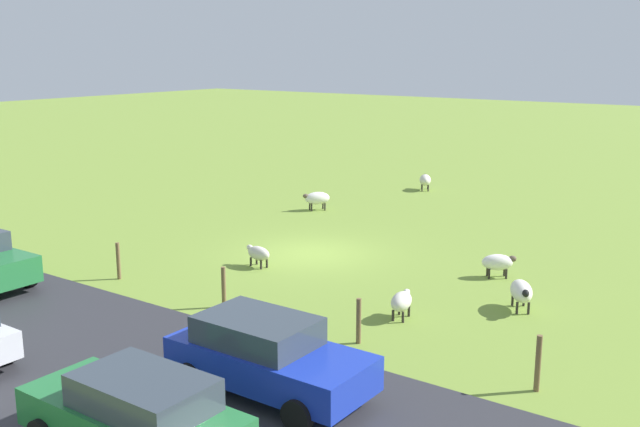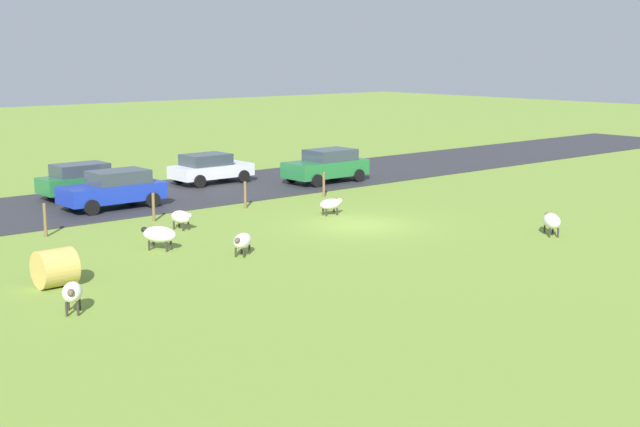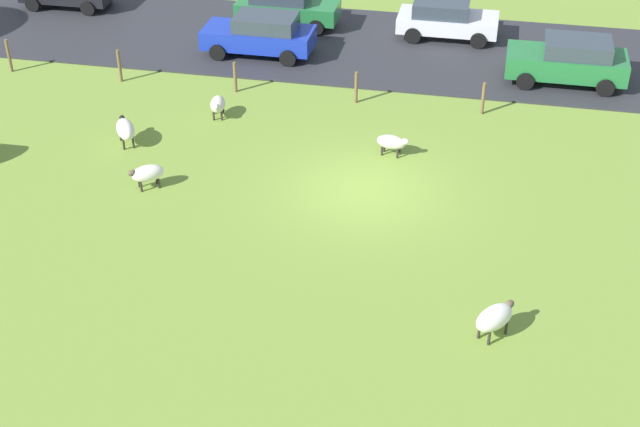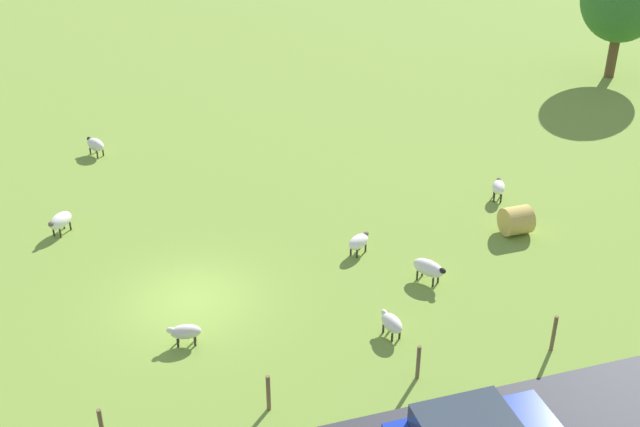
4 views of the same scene
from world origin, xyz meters
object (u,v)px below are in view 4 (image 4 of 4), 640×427
(sheep_3, at_px, (185,332))
(sheep_6, at_px, (359,242))
(sheep_5, at_px, (429,268))
(sheep_0, at_px, (95,145))
(hay_bale_0, at_px, (516,220))
(sheep_2, at_px, (60,221))
(sheep_1, at_px, (392,323))
(sheep_4, at_px, (498,187))

(sheep_3, distance_m, sheep_6, 7.67)
(sheep_5, bearing_deg, sheep_0, -143.90)
(hay_bale_0, bearing_deg, sheep_3, -76.64)
(hay_bale_0, bearing_deg, sheep_0, -129.12)
(sheep_5, xyz_separation_m, sheep_6, (-2.45, -1.68, -0.05))
(sheep_6, xyz_separation_m, hay_bale_0, (0.36, 6.24, 0.06))
(sheep_2, height_order, sheep_5, sheep_2)
(sheep_1, relative_size, sheep_6, 0.99)
(sheep_1, bearing_deg, sheep_3, -103.22)
(sheep_1, distance_m, sheep_3, 6.35)
(sheep_3, relative_size, hay_bale_0, 0.99)
(sheep_0, xyz_separation_m, sheep_6, (11.81, 8.72, -0.03))
(sheep_2, height_order, sheep_6, sheep_2)
(sheep_0, relative_size, sheep_1, 1.14)
(sheep_2, relative_size, sheep_3, 1.13)
(sheep_5, xyz_separation_m, hay_bale_0, (-2.10, 4.56, 0.01))
(sheep_2, xyz_separation_m, sheep_3, (8.19, 3.53, -0.09))
(hay_bale_0, bearing_deg, sheep_5, -65.30)
(sheep_3, relative_size, sheep_4, 1.00)
(sheep_3, bearing_deg, hay_bale_0, 103.36)
(sheep_0, xyz_separation_m, sheep_3, (15.27, 1.87, -0.07))
(sheep_2, relative_size, hay_bale_0, 1.11)
(sheep_0, xyz_separation_m, sheep_4, (9.45, 15.68, 0.03))
(sheep_1, bearing_deg, sheep_0, -154.28)
(sheep_3, distance_m, hay_bale_0, 13.45)
(sheep_0, relative_size, sheep_2, 1.00)
(sheep_5, distance_m, sheep_6, 2.97)
(sheep_4, relative_size, sheep_6, 1.00)
(sheep_2, xyz_separation_m, sheep_4, (2.37, 17.34, 0.01))
(sheep_1, distance_m, sheep_6, 4.96)
(sheep_2, bearing_deg, sheep_3, 23.32)
(sheep_1, relative_size, sheep_2, 0.88)
(sheep_6, distance_m, hay_bale_0, 6.25)
(sheep_1, distance_m, sheep_2, 13.69)
(sheep_3, height_order, sheep_5, sheep_5)
(sheep_0, bearing_deg, sheep_2, -13.18)
(sheep_3, bearing_deg, sheep_0, -173.00)
(sheep_6, bearing_deg, hay_bale_0, 86.73)
(sheep_0, distance_m, sheep_5, 17.65)
(sheep_6, bearing_deg, sheep_3, -63.17)
(sheep_6, bearing_deg, sheep_5, 34.38)
(sheep_2, distance_m, sheep_3, 8.92)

